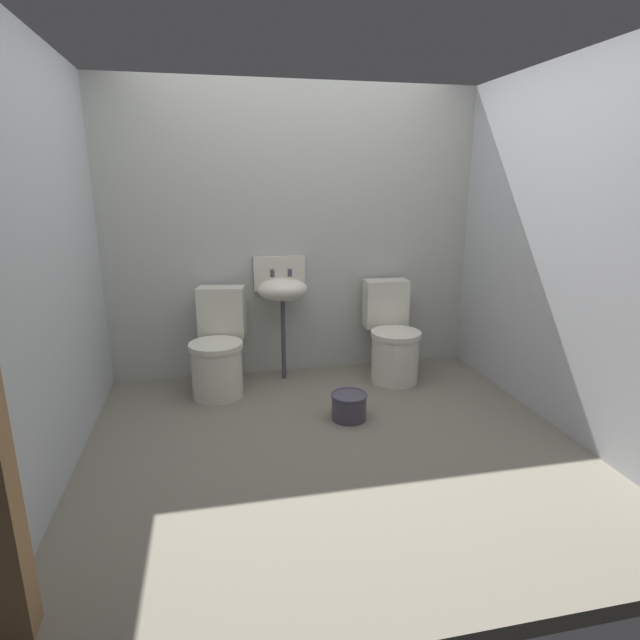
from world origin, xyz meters
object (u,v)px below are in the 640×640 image
(toilet_left, at_px, (219,352))
(sink, at_px, (282,288))
(toilet_right, at_px, (392,340))
(bucket, at_px, (349,406))

(toilet_left, bearing_deg, sink, -148.49)
(toilet_left, height_order, sink, sink)
(toilet_right, xyz_separation_m, bucket, (-0.54, -0.67, -0.23))
(toilet_left, xyz_separation_m, toilet_right, (1.39, -0.00, 0.00))
(sink, bearing_deg, toilet_right, -12.17)
(sink, relative_size, bucket, 3.91)
(toilet_right, distance_m, bucket, 0.89)
(toilet_right, xyz_separation_m, sink, (-0.87, 0.19, 0.43))
(toilet_right, height_order, bucket, toilet_right)
(toilet_right, relative_size, sink, 0.79)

